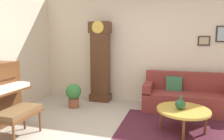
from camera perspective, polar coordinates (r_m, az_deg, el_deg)
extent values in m
cube|color=beige|center=(5.24, 7.06, 6.48)|extent=(5.30, 0.10, 2.80)
cube|color=#33281E|center=(5.14, 24.40, 7.47)|extent=(0.26, 0.03, 0.22)
cube|color=tan|center=(5.12, 24.42, 7.47)|extent=(0.20, 0.01, 0.16)
cube|color=#4C1E2D|center=(3.95, 18.37, -15.22)|extent=(2.10, 1.50, 0.01)
cube|color=brown|center=(3.61, -24.71, -11.42)|extent=(0.42, 0.70, 0.04)
cube|color=brown|center=(3.59, -24.76, -10.51)|extent=(0.40, 0.68, 0.08)
cylinder|color=brown|center=(3.38, -25.87, -16.51)|extent=(0.04, 0.04, 0.36)
cylinder|color=brown|center=(3.80, -19.60, -13.38)|extent=(0.04, 0.04, 0.36)
cylinder|color=brown|center=(3.99, -23.39, -12.54)|extent=(0.04, 0.04, 0.36)
cube|color=#4C2B19|center=(5.36, -3.23, -7.64)|extent=(0.52, 0.34, 0.18)
cube|color=#4C2B19|center=(5.20, -3.30, 0.88)|extent=(0.44, 0.28, 1.78)
cube|color=#4C2B19|center=(5.17, -3.39, 11.82)|extent=(0.52, 0.32, 0.28)
cylinder|color=gold|center=(5.03, -4.01, 11.93)|extent=(0.30, 0.02, 0.30)
cylinder|color=gold|center=(5.15, -3.49, 1.47)|extent=(0.03, 0.03, 0.70)
cube|color=maroon|center=(4.82, 20.41, -8.46)|extent=(1.90, 0.80, 0.42)
cube|color=maroon|center=(5.02, 20.44, -3.01)|extent=(1.90, 0.20, 0.44)
cube|color=maroon|center=(4.77, 10.19, -4.66)|extent=(0.18, 0.80, 0.20)
cube|color=#38754C|center=(4.86, 16.99, -3.69)|extent=(0.34, 0.12, 0.32)
cylinder|color=gold|center=(3.71, 19.34, -10.55)|extent=(0.88, 0.88, 0.04)
torus|color=brown|center=(3.71, 19.34, -10.55)|extent=(0.88, 0.88, 0.04)
cylinder|color=brown|center=(4.11, 19.00, -11.66)|extent=(0.04, 0.04, 0.37)
cylinder|color=brown|center=(3.81, 24.76, -13.57)|extent=(0.04, 0.04, 0.37)
cylinder|color=brown|center=(3.44, 19.43, -15.64)|extent=(0.04, 0.04, 0.37)
cylinder|color=brown|center=(3.77, 13.57, -13.25)|extent=(0.04, 0.04, 0.37)
cylinder|color=#234C33|center=(3.66, 18.58, -10.31)|extent=(0.09, 0.09, 0.01)
sphere|color=#285638|center=(3.64, 18.64, -9.13)|extent=(0.17, 0.17, 0.17)
cylinder|color=#285638|center=(3.61, 18.72, -7.38)|extent=(0.04, 0.04, 0.08)
cylinder|color=#935138|center=(4.91, -10.71, -9.02)|extent=(0.24, 0.24, 0.22)
sphere|color=#387F3D|center=(4.84, -10.79, -5.96)|extent=(0.36, 0.36, 0.36)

